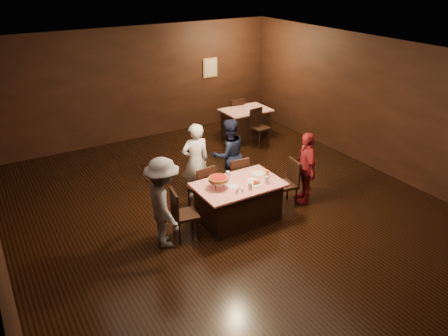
{
  "coord_description": "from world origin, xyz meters",
  "views": [
    {
      "loc": [
        -3.9,
        -5.99,
        4.46
      ],
      "look_at": [
        -0.15,
        0.27,
        1.0
      ],
      "focal_mm": 35.0,
      "sensor_mm": 36.0,
      "label": 1
    }
  ],
  "objects_px": {
    "diner_white_jacket": "(196,162)",
    "plate_empty": "(259,173)",
    "back_table": "(246,123)",
    "chair_far_right": "(235,177)",
    "pizza_stand": "(218,179)",
    "glass_front_right": "(267,180)",
    "glass_amber": "(267,174)",
    "glass_front_left": "(250,186)",
    "chair_far_left": "(201,187)",
    "diner_grey_knit": "(164,203)",
    "chair_end_left": "(185,214)",
    "chair_end_right": "(285,184)",
    "diner_navy_hoodie": "(228,155)",
    "main_table": "(238,202)",
    "diner_red_shirt": "(306,168)",
    "chair_back_far": "(234,114)",
    "chair_back_near": "(260,127)",
    "glass_back": "(228,175)"
  },
  "relations": [
    {
      "from": "diner_grey_knit",
      "to": "plate_empty",
      "type": "distance_m",
      "value": 2.05
    },
    {
      "from": "chair_back_near",
      "to": "chair_back_far",
      "type": "bearing_deg",
      "value": 83.61
    },
    {
      "from": "main_table",
      "to": "chair_far_right",
      "type": "height_order",
      "value": "chair_far_right"
    },
    {
      "from": "chair_far_left",
      "to": "diner_grey_knit",
      "type": "xyz_separation_m",
      "value": [
        -1.1,
        -0.76,
        0.33
      ]
    },
    {
      "from": "chair_end_left",
      "to": "glass_amber",
      "type": "relative_size",
      "value": 6.79
    },
    {
      "from": "glass_front_right",
      "to": "glass_front_left",
      "type": "bearing_deg",
      "value": -172.87
    },
    {
      "from": "main_table",
      "to": "pizza_stand",
      "type": "xyz_separation_m",
      "value": [
        -0.4,
        0.05,
        0.57
      ]
    },
    {
      "from": "chair_end_right",
      "to": "diner_navy_hoodie",
      "type": "bearing_deg",
      "value": -144.49
    },
    {
      "from": "chair_far_left",
      "to": "pizza_stand",
      "type": "height_order",
      "value": "pizza_stand"
    },
    {
      "from": "plate_empty",
      "to": "glass_amber",
      "type": "xyz_separation_m",
      "value": [
        0.05,
        -0.2,
        0.06
      ]
    },
    {
      "from": "chair_back_far",
      "to": "glass_front_left",
      "type": "bearing_deg",
      "value": 63.91
    },
    {
      "from": "back_table",
      "to": "chair_back_far",
      "type": "bearing_deg",
      "value": 90.0
    },
    {
      "from": "chair_end_right",
      "to": "diner_white_jacket",
      "type": "xyz_separation_m",
      "value": [
        -1.37,
        1.2,
        0.33
      ]
    },
    {
      "from": "back_table",
      "to": "chair_back_far",
      "type": "relative_size",
      "value": 1.37
    },
    {
      "from": "back_table",
      "to": "diner_navy_hoodie",
      "type": "relative_size",
      "value": 0.83
    },
    {
      "from": "chair_end_right",
      "to": "diner_grey_knit",
      "type": "distance_m",
      "value": 2.62
    },
    {
      "from": "back_table",
      "to": "chair_far_right",
      "type": "bearing_deg",
      "value": -126.98
    },
    {
      "from": "chair_back_near",
      "to": "diner_white_jacket",
      "type": "xyz_separation_m",
      "value": [
        -2.83,
        -1.73,
        0.33
      ]
    },
    {
      "from": "main_table",
      "to": "glass_amber",
      "type": "height_order",
      "value": "glass_amber"
    },
    {
      "from": "chair_back_far",
      "to": "glass_back",
      "type": "xyz_separation_m",
      "value": [
        -2.62,
        -3.93,
        0.37
      ]
    },
    {
      "from": "diner_white_jacket",
      "to": "plate_empty",
      "type": "relative_size",
      "value": 6.47
    },
    {
      "from": "chair_end_left",
      "to": "diner_red_shirt",
      "type": "xyz_separation_m",
      "value": [
        2.64,
        -0.07,
        0.27
      ]
    },
    {
      "from": "chair_far_right",
      "to": "chair_end_right",
      "type": "height_order",
      "value": "same"
    },
    {
      "from": "chair_back_near",
      "to": "plate_empty",
      "type": "height_order",
      "value": "chair_back_near"
    },
    {
      "from": "chair_back_near",
      "to": "chair_far_left",
      "type": "bearing_deg",
      "value": -150.11
    },
    {
      "from": "glass_front_left",
      "to": "glass_amber",
      "type": "xyz_separation_m",
      "value": [
        0.55,
        0.25,
        0.0
      ]
    },
    {
      "from": "chair_far_left",
      "to": "diner_red_shirt",
      "type": "relative_size",
      "value": 0.64
    },
    {
      "from": "pizza_stand",
      "to": "glass_front_right",
      "type": "xyz_separation_m",
      "value": [
        0.85,
        -0.3,
        -0.11
      ]
    },
    {
      "from": "chair_end_left",
      "to": "diner_white_jacket",
      "type": "distance_m",
      "value": 1.5
    },
    {
      "from": "chair_back_far",
      "to": "diner_white_jacket",
      "type": "height_order",
      "value": "diner_white_jacket"
    },
    {
      "from": "chair_far_left",
      "to": "glass_front_right",
      "type": "distance_m",
      "value": 1.36
    },
    {
      "from": "chair_far_right",
      "to": "chair_end_left",
      "type": "xyz_separation_m",
      "value": [
        -1.5,
        -0.75,
        0.0
      ]
    },
    {
      "from": "back_table",
      "to": "pizza_stand",
      "type": "distance_m",
      "value": 4.68
    },
    {
      "from": "chair_end_left",
      "to": "glass_front_left",
      "type": "xyz_separation_m",
      "value": [
        1.15,
        -0.3,
        0.37
      ]
    },
    {
      "from": "chair_far_left",
      "to": "diner_grey_knit",
      "type": "relative_size",
      "value": 0.59
    },
    {
      "from": "chair_far_left",
      "to": "glass_back",
      "type": "height_order",
      "value": "chair_far_left"
    },
    {
      "from": "diner_red_shirt",
      "to": "glass_back",
      "type": "relative_size",
      "value": 10.65
    },
    {
      "from": "chair_back_near",
      "to": "glass_amber",
      "type": "relative_size",
      "value": 6.79
    },
    {
      "from": "chair_far_right",
      "to": "glass_front_right",
      "type": "bearing_deg",
      "value": 96.96
    },
    {
      "from": "chair_back_far",
      "to": "plate_empty",
      "type": "distance_m",
      "value": 4.56
    },
    {
      "from": "glass_amber",
      "to": "diner_red_shirt",
      "type": "bearing_deg",
      "value": -1.1
    },
    {
      "from": "diner_red_shirt",
      "to": "plate_empty",
      "type": "xyz_separation_m",
      "value": [
        -0.99,
        0.22,
        0.03
      ]
    },
    {
      "from": "diner_grey_knit",
      "to": "pizza_stand",
      "type": "bearing_deg",
      "value": -81.82
    },
    {
      "from": "plate_empty",
      "to": "glass_amber",
      "type": "bearing_deg",
      "value": -75.96
    },
    {
      "from": "pizza_stand",
      "to": "plate_empty",
      "type": "bearing_deg",
      "value": 6.01
    },
    {
      "from": "plate_empty",
      "to": "chair_end_left",
      "type": "bearing_deg",
      "value": -174.81
    },
    {
      "from": "chair_back_near",
      "to": "glass_back",
      "type": "relative_size",
      "value": 6.79
    },
    {
      "from": "diner_red_shirt",
      "to": "glass_front_left",
      "type": "bearing_deg",
      "value": -58.13
    },
    {
      "from": "chair_far_left",
      "to": "chair_back_near",
      "type": "relative_size",
      "value": 1.0
    },
    {
      "from": "chair_far_right",
      "to": "main_table",
      "type": "bearing_deg",
      "value": 66.02
    }
  ]
}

